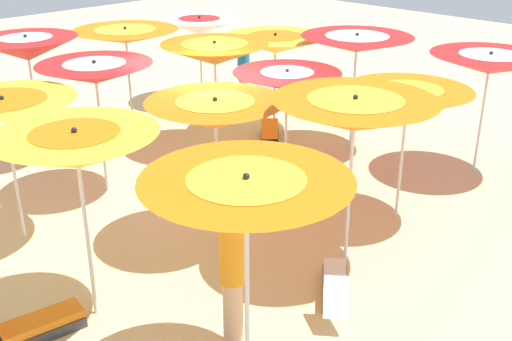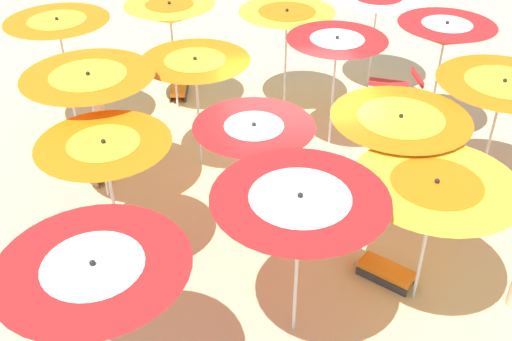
{
  "view_description": "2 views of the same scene",
  "coord_description": "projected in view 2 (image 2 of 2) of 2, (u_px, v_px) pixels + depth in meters",
  "views": [
    {
      "loc": [
        7.01,
        8.13,
        4.95
      ],
      "look_at": [
        0.5,
        1.65,
        0.92
      ],
      "focal_mm": 44.15,
      "sensor_mm": 36.0,
      "label": 1
    },
    {
      "loc": [
        -9.09,
        2.29,
        6.91
      ],
      "look_at": [
        -0.62,
        0.82,
        0.99
      ],
      "focal_mm": 42.81,
      "sensor_mm": 36.0,
      "label": 2
    }
  ],
  "objects": [
    {
      "name": "ground",
      "position": [
        293.0,
        192.0,
        11.63
      ],
      "size": [
        38.69,
        38.69,
        0.04
      ],
      "primitive_type": "cube",
      "color": "beige"
    },
    {
      "name": "beach_umbrella_0",
      "position": [
        95.0,
        276.0,
        6.72
      ],
      "size": [
        2.18,
        2.18,
        2.37
      ],
      "color": "silver",
      "rests_on": "ground"
    },
    {
      "name": "beach_umbrella_1",
      "position": [
        300.0,
        207.0,
        7.58
      ],
      "size": [
        2.25,
        2.25,
        2.45
      ],
      "color": "silver",
      "rests_on": "ground"
    },
    {
      "name": "beach_umbrella_2",
      "position": [
        434.0,
        194.0,
        8.25
      ],
      "size": [
        2.27,
        2.27,
        2.22
      ],
      "color": "silver",
      "rests_on": "ground"
    },
    {
      "name": "beach_umbrella_4",
      "position": [
        105.0,
        154.0,
        8.97
      ],
      "size": [
        2.0,
        2.0,
        2.27
      ],
      "color": "silver",
      "rests_on": "ground"
    },
    {
      "name": "beach_umbrella_5",
      "position": [
        254.0,
        135.0,
        9.56
      ],
      "size": [
        1.93,
        1.93,
        2.17
      ],
      "color": "silver",
      "rests_on": "ground"
    },
    {
      "name": "beach_umbrella_6",
      "position": [
        399.0,
        129.0,
        9.58
      ],
      "size": [
        2.2,
        2.2,
        2.28
      ],
      "color": "silver",
      "rests_on": "ground"
    },
    {
      "name": "beach_umbrella_7",
      "position": [
        503.0,
        90.0,
        10.36
      ],
      "size": [
        2.29,
        2.29,
        2.37
      ],
      "color": "silver",
      "rests_on": "ground"
    },
    {
      "name": "beach_umbrella_8",
      "position": [
        90.0,
        86.0,
        10.2
      ],
      "size": [
        2.23,
        2.23,
        2.55
      ],
      "color": "silver",
      "rests_on": "ground"
    },
    {
      "name": "beach_umbrella_9",
      "position": [
        196.0,
        70.0,
        11.28
      ],
      "size": [
        2.04,
        2.04,
        2.31
      ],
      "color": "silver",
      "rests_on": "ground"
    },
    {
      "name": "beach_umbrella_10",
      "position": [
        337.0,
        47.0,
        11.8
      ],
      "size": [
        1.97,
        1.97,
        2.42
      ],
      "color": "silver",
      "rests_on": "ground"
    },
    {
      "name": "beach_umbrella_11",
      "position": [
        445.0,
        34.0,
        12.14
      ],
      "size": [
        1.94,
        1.94,
        2.54
      ],
      "color": "silver",
      "rests_on": "ground"
    },
    {
      "name": "beach_umbrella_12",
      "position": [
        59.0,
        29.0,
        12.33
      ],
      "size": [
        2.11,
        2.11,
        2.53
      ],
      "color": "silver",
      "rests_on": "ground"
    },
    {
      "name": "beach_umbrella_13",
      "position": [
        170.0,
        14.0,
        13.07
      ],
      "size": [
        1.94,
        1.94,
        2.54
      ],
      "color": "silver",
      "rests_on": "ground"
    },
    {
      "name": "beach_umbrella_14",
      "position": [
        287.0,
        18.0,
        13.3
      ],
      "size": [
        2.11,
        2.11,
        2.32
      ],
      "color": "silver",
      "rests_on": "ground"
    },
    {
      "name": "beach_umbrella_15",
      "position": [
        377.0,
        4.0,
        14.16
      ],
      "size": [
        2.17,
        2.17,
        2.3
      ],
      "color": "silver",
      "rests_on": "ground"
    },
    {
      "name": "lounger_0",
      "position": [
        179.0,
        83.0,
        14.9
      ],
      "size": [
        1.39,
        0.59,
        0.65
      ],
      "rotation": [
        0.0,
        0.0,
        9.27
      ],
      "color": "#333338",
      "rests_on": "ground"
    },
    {
      "name": "lounger_1",
      "position": [
        85.0,
        165.0,
        11.99
      ],
      "size": [
        1.31,
        1.14,
        0.61
      ],
      "rotation": [
        0.0,
        0.0,
        3.82
      ],
      "color": "olive",
      "rests_on": "ground"
    },
    {
      "name": "lounger_2",
      "position": [
        393.0,
        84.0,
        14.9
      ],
      "size": [
        0.85,
        1.32,
        0.66
      ],
      "rotation": [
        0.0,
        0.0,
        7.4
      ],
      "color": "silver",
      "rests_on": "ground"
    },
    {
      "name": "lounger_3",
      "position": [
        381.0,
        266.0,
        9.62
      ],
      "size": [
        1.14,
        1.1,
        0.59
      ],
      "rotation": [
        0.0,
        0.0,
        3.9
      ],
      "color": "#333338",
      "rests_on": "ground"
    },
    {
      "name": "beachgoer_0",
      "position": [
        96.0,
        90.0,
        12.86
      ],
      "size": [
        0.3,
        0.3,
        1.9
      ],
      "rotation": [
        0.0,
        0.0,
        2.7
      ],
      "color": "#D8A87F",
      "rests_on": "ground"
    },
    {
      "name": "beach_ball",
      "position": [
        450.0,
        75.0,
        15.39
      ],
      "size": [
        0.32,
        0.32,
        0.32
      ],
      "primitive_type": "sphere",
      "color": "red",
      "rests_on": "ground"
    }
  ]
}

